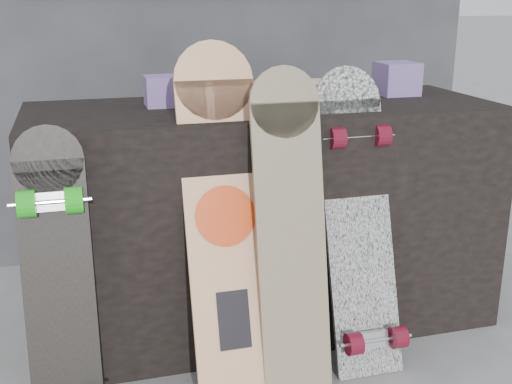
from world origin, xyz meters
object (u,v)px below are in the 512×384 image
object	(u,v)px
skateboard_dark	(58,285)
longboard_celtic	(290,223)
longboard_cascadia	(359,217)
vendor_table	(265,216)
longboard_geisha	(224,211)

from	to	relation	value
skateboard_dark	longboard_celtic	bearing A→B (deg)	4.66
longboard_cascadia	skateboard_dark	xyz separation A→B (m)	(-0.92, -0.12, -0.06)
vendor_table	longboard_celtic	bearing A→B (deg)	-95.48
vendor_table	longboard_geisha	xyz separation A→B (m)	(-0.22, -0.33, 0.15)
longboard_geisha	longboard_celtic	size ratio (longest dim) A/B	1.07
longboard_celtic	longboard_cascadia	world-z (taller)	longboard_celtic
longboard_geisha	skateboard_dark	bearing A→B (deg)	-165.50
vendor_table	skateboard_dark	world-z (taller)	skateboard_dark
longboard_celtic	longboard_geisha	bearing A→B (deg)	159.03
vendor_table	skateboard_dark	size ratio (longest dim) A/B	1.91
longboard_celtic	skateboard_dark	size ratio (longest dim) A/B	1.16
longboard_celtic	skateboard_dark	bearing A→B (deg)	-175.34
longboard_geisha	skateboard_dark	distance (m)	0.51
longboard_cascadia	skateboard_dark	world-z (taller)	longboard_cascadia
skateboard_dark	vendor_table	bearing A→B (deg)	32.61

